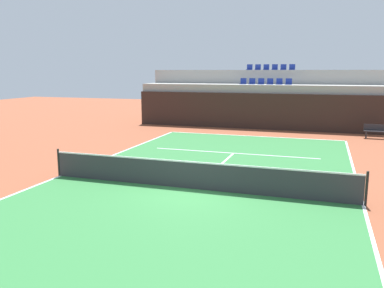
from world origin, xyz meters
The scene contains 14 objects.
ground_plane centered at (0.00, 0.00, 0.00)m, with size 80.00×80.00×0.00m, color brown.
court_surface centered at (0.00, 0.00, 0.01)m, with size 11.00×24.00×0.01m, color #2D7238.
baseline_far centered at (0.00, 11.95, 0.01)m, with size 11.00×0.10×0.00m, color white.
sideline_left centered at (-5.45, 0.00, 0.01)m, with size 0.10×24.00×0.00m, color white.
sideline_right centered at (5.45, 0.00, 0.01)m, with size 0.10×24.00×0.00m, color white.
service_line_far centered at (0.00, 6.40, 0.01)m, with size 8.26×0.10×0.00m, color white.
centre_service_line centered at (0.00, 3.20, 0.01)m, with size 0.10×6.40×0.00m, color white.
back_wall centered at (0.00, 15.20, 1.25)m, with size 18.34×0.30×2.50m, color black.
stands_tier_lower centered at (0.00, 16.55, 1.54)m, with size 18.34×2.40×3.08m, color #9E9E99.
stands_tier_upper centered at (0.00, 18.95, 2.06)m, with size 18.34×2.40×4.11m, color #9E9E99.
seating_row_lower centered at (0.00, 16.65, 3.20)m, with size 3.71×0.44×0.44m.
seating_row_upper centered at (0.00, 19.05, 4.24)m, with size 3.71×0.44×0.44m.
tennis_net centered at (0.00, 0.00, 0.51)m, with size 11.08×0.08×1.07m.
player_bench centered at (7.25, 13.48, 0.51)m, with size 1.50×0.40×0.85m.
Camera 1 is at (4.16, -12.58, 4.03)m, focal length 37.17 mm.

